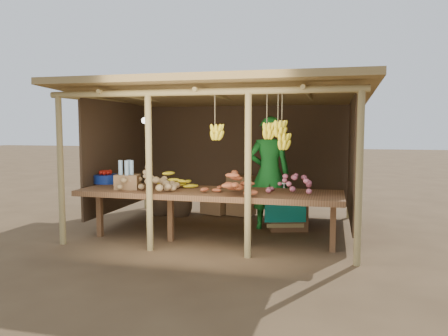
# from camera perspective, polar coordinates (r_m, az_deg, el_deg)

# --- Properties ---
(ground) EXTENTS (60.00, 60.00, 0.00)m
(ground) POSITION_cam_1_polar(r_m,az_deg,el_deg) (7.52, 0.00, -7.99)
(ground) COLOR brown
(ground) RESTS_ON ground
(stall_structure) EXTENTS (4.70, 3.50, 2.43)m
(stall_structure) POSITION_cam_1_polar(r_m,az_deg,el_deg) (7.39, 0.51, 6.82)
(stall_structure) COLOR tan
(stall_structure) RESTS_ON ground
(counter) EXTENTS (3.90, 1.05, 0.80)m
(counter) POSITION_cam_1_polar(r_m,az_deg,el_deg) (6.48, -2.05, -3.50)
(counter) COLOR brown
(counter) RESTS_ON ground
(potato_heap) EXTENTS (1.12, 0.91, 0.37)m
(potato_heap) POSITION_cam_1_polar(r_m,az_deg,el_deg) (6.58, -10.25, -1.30)
(potato_heap) COLOR #9C7D50
(potato_heap) RESTS_ON counter
(sweet_potato_heap) EXTENTS (0.99, 0.76, 0.35)m
(sweet_potato_heap) POSITION_cam_1_polar(r_m,az_deg,el_deg) (6.08, 0.88, -1.80)
(sweet_potato_heap) COLOR #A34D2A
(sweet_potato_heap) RESTS_ON counter
(onion_heap) EXTENTS (0.89, 0.65, 0.36)m
(onion_heap) POSITION_cam_1_polar(r_m,az_deg,el_deg) (6.25, 9.27, -1.67)
(onion_heap) COLOR #C45F74
(onion_heap) RESTS_ON counter
(banana_pile) EXTENTS (0.68, 0.52, 0.35)m
(banana_pile) POSITION_cam_1_polar(r_m,az_deg,el_deg) (6.74, -6.91, -1.17)
(banana_pile) COLOR yellow
(banana_pile) RESTS_ON counter
(tomato_basin) EXTENTS (0.42, 0.42, 0.22)m
(tomato_basin) POSITION_cam_1_polar(r_m,az_deg,el_deg) (7.57, -15.11, -1.25)
(tomato_basin) COLOR navy
(tomato_basin) RESTS_ON counter
(bottle_box) EXTENTS (0.40, 0.34, 0.44)m
(bottle_box) POSITION_cam_1_polar(r_m,az_deg,el_deg) (6.76, -12.49, -1.28)
(bottle_box) COLOR olive
(bottle_box) RESTS_ON counter
(vendor) EXTENTS (0.76, 0.57, 1.92)m
(vendor) POSITION_cam_1_polar(r_m,az_deg,el_deg) (7.46, 5.91, -0.65)
(vendor) COLOR #1B7A27
(vendor) RESTS_ON ground
(tarp_crate) EXTENTS (0.82, 0.76, 0.82)m
(tarp_crate) POSITION_cam_1_polar(r_m,az_deg,el_deg) (7.55, 8.24, -5.38)
(tarp_crate) COLOR brown
(tarp_crate) RESTS_ON ground
(carton_stack) EXTENTS (1.11, 0.52, 0.77)m
(carton_stack) POSITION_cam_1_polar(r_m,az_deg,el_deg) (8.63, 1.13, -3.97)
(carton_stack) COLOR olive
(carton_stack) RESTS_ON ground
(burlap_sacks) EXTENTS (0.91, 0.48, 0.65)m
(burlap_sacks) POSITION_cam_1_polar(r_m,az_deg,el_deg) (8.70, -7.11, -4.32)
(burlap_sacks) COLOR #483421
(burlap_sacks) RESTS_ON ground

